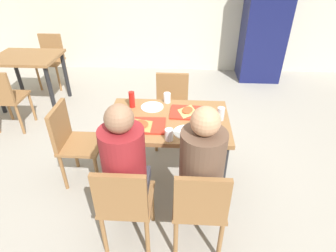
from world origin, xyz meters
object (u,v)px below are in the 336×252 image
Objects in this scene: paper_plate_near_edge at (186,132)px; plastic_cup_a at (167,98)px; paper_plate_center at (152,107)px; person_in_brown_jacket at (201,167)px; background_table at (28,65)px; background_chair_far at (51,57)px; drink_fridge at (265,25)px; main_table at (168,129)px; pizza_slice_b at (187,111)px; chair_left_end at (72,139)px; background_chair_near at (4,96)px; person_in_red at (125,164)px; tray_red_near at (145,125)px; pizza_slice_a at (141,124)px; plastic_cup_b at (169,135)px; chair_near_right at (200,205)px; chair_far_side at (172,104)px; tray_red_far at (189,113)px; foil_bundle at (116,114)px; soda_can at (221,114)px; chair_near_left at (125,202)px.

plastic_cup_a is at bearing 110.21° from paper_plate_near_edge.
paper_plate_center is 2.20× the size of plastic_cup_a.
person_in_brown_jacket is 0.95m from paper_plate_center.
background_table is 0.75m from background_chair_far.
drink_fridge is (1.51, 2.53, 0.13)m from plastic_cup_a.
pizza_slice_b is at bearing 34.48° from main_table.
chair_left_end is 1.00× the size of background_chair_near.
person_in_red is at bearing -114.17° from main_table.
tray_red_near is 3.13m from background_chair_far.
main_table is at bearing 32.85° from pizza_slice_a.
person_in_brown_jacket reaches higher than tray_red_near.
person_in_brown_jacket is at bearing -50.04° from plastic_cup_b.
chair_near_right is 1.55m from chair_far_side.
person_in_brown_jacket is 1.00m from plastic_cup_a.
tray_red_far reaches higher than paper_plate_center.
chair_far_side is 1.00× the size of chair_left_end.
foil_bundle is 0.12× the size of background_chair_far.
pizza_slice_b reaches higher than background_table.
tray_red_far is 0.30m from soda_can.
tray_red_near is at bearing -51.89° from background_chair_far.
pizza_slice_a is at bearing 129.10° from chair_near_right.
chair_far_side is at bearing -21.25° from background_table.
foil_bundle reaches higher than main_table.
background_table is 1.05× the size of background_chair_far.
background_chair_near reaches higher than background_table.
background_chair_far reaches higher than background_table.
chair_far_side is 3.90× the size of paper_plate_near_edge.
pizza_slice_b is 0.26× the size of background_chair_near.
background_chair_near is (-1.84, 1.62, 0.00)m from chair_near_left.
person_in_brown_jacket is 0.68m from tray_red_near.
paper_plate_near_edge is at bearing -69.79° from plastic_cup_a.
plastic_cup_b is (-0.25, 0.44, 0.32)m from chair_near_right.
pizza_slice_b is 2.73m from background_table.
plastic_cup_a reaches higher than main_table.
paper_plate_center is at bearing -121.93° from drink_fridge.
drink_fridge is (1.30, 2.73, 0.16)m from pizza_slice_b.
paper_plate_center is (0.11, 0.97, 0.27)m from chair_near_left.
background_chair_near is (-2.29, 1.06, -0.27)m from paper_plate_near_edge.
paper_plate_near_edge is at bearing 42.80° from person_in_red.
plastic_cup_a is 1.00× the size of plastic_cup_b.
person_in_red is 3.52× the size of tray_red_far.
background_chair_far reaches higher than tray_red_far.
pizza_slice_b is at bearing 97.88° from person_in_brown_jacket.
plastic_cup_a is (0.25, 0.95, 0.07)m from person_in_red.
background_chair_far is (-2.30, 2.20, -0.29)m from pizza_slice_b.
pizza_slice_a is 3.45m from drink_fridge.
person_in_red is 1.00× the size of person_in_brown_jacket.
paper_plate_center is 0.57m from plastic_cup_b.
pizza_slice_b is (0.18, -0.64, 0.29)m from chair_far_side.
tray_red_near is 0.69m from soda_can.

